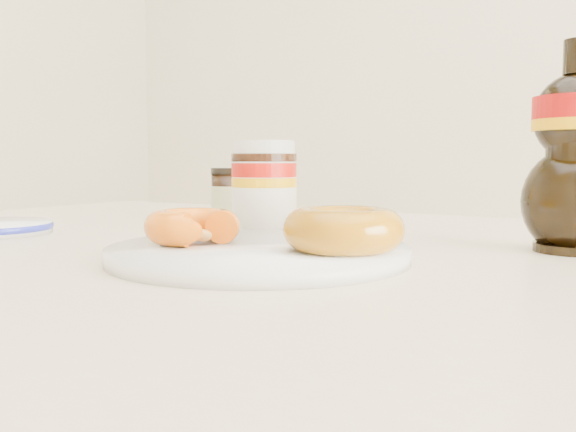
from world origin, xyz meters
The scene contains 6 objects.
dining_table centered at (0.00, 0.10, 0.67)m, with size 1.40×0.90×0.75m.
plate centered at (-0.01, 0.01, 0.76)m, with size 0.26×0.26×0.01m.
donut_bitten centered at (-0.07, 0.00, 0.78)m, with size 0.09×0.09×0.03m, color orange.
donut_whole centered at (0.07, 0.02, 0.78)m, with size 0.10×0.10×0.03m, color #8F5909.
nutella_jar centered at (-0.12, 0.20, 0.81)m, with size 0.08×0.08×0.11m.
dark_jar centered at (-0.23, 0.27, 0.79)m, with size 0.05×0.05×0.08m.
Camera 1 is at (0.29, -0.45, 0.84)m, focal length 40.00 mm.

